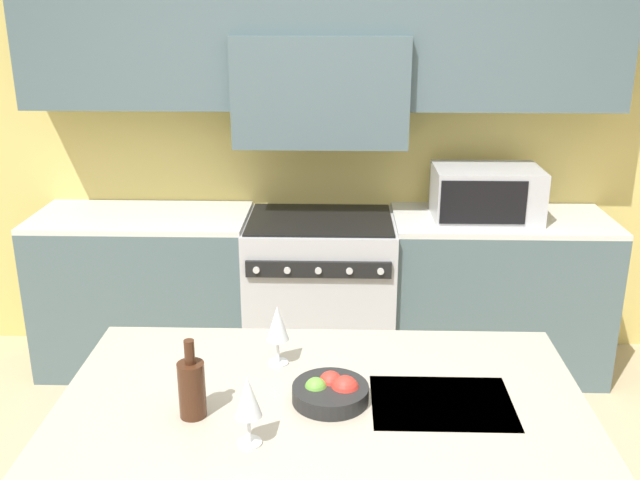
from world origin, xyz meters
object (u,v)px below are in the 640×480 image
(microwave, at_px, (486,193))
(fruit_bowl, at_px, (332,391))
(range_stove, at_px, (320,294))
(wine_glass_far, at_px, (277,325))
(wine_glass_near, at_px, (248,398))
(wine_bottle, at_px, (192,387))

(microwave, relative_size, fruit_bowl, 2.46)
(range_stove, bearing_deg, microwave, 1.14)
(range_stove, height_order, wine_glass_far, wine_glass_far)
(wine_glass_far, bearing_deg, wine_glass_near, -95.15)
(wine_glass_near, relative_size, wine_glass_far, 1.00)
(range_stove, distance_m, wine_glass_near, 2.27)
(range_stove, relative_size, wine_glass_far, 4.36)
(range_stove, distance_m, wine_bottle, 2.14)
(wine_bottle, relative_size, wine_glass_near, 1.17)
(wine_glass_near, height_order, wine_glass_far, same)
(range_stove, distance_m, fruit_bowl, 2.01)
(wine_bottle, bearing_deg, fruit_bowl, 13.17)
(microwave, relative_size, wine_glass_far, 2.75)
(wine_glass_far, bearing_deg, fruit_bowl, -50.97)
(wine_glass_far, xyz_separation_m, fruit_bowl, (0.19, -0.23, -0.12))
(range_stove, distance_m, wine_glass_far, 1.82)
(wine_bottle, relative_size, wine_glass_far, 1.17)
(wine_glass_near, xyz_separation_m, fruit_bowl, (0.23, 0.24, -0.12))
(wine_bottle, relative_size, fruit_bowl, 1.05)
(microwave, bearing_deg, range_stove, -178.86)
(microwave, xyz_separation_m, wine_bottle, (-1.26, -2.05, -0.06))
(microwave, distance_m, wine_glass_near, 2.44)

